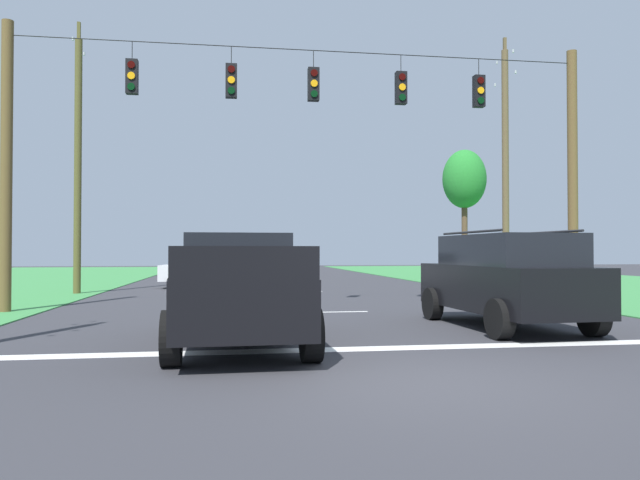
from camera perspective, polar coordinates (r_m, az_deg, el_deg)
ground_plane at (r=7.79m, az=9.98°, el=-13.15°), size 120.00×120.00×0.00m
stop_bar_stripe at (r=10.18m, az=5.38°, el=-10.27°), size 13.96×0.45×0.01m
lane_dash_0 at (r=16.02m, az=0.17°, el=-6.90°), size 2.50×0.15×0.01m
lane_dash_1 at (r=23.92m, az=-2.74°, el=-4.97°), size 2.50×0.15×0.01m
lane_dash_2 at (r=29.55m, az=-3.86°, el=-4.22°), size 2.50×0.15×0.01m
lane_dash_3 at (r=39.61m, az=-5.05°, el=-3.42°), size 2.50×0.15×0.01m
lane_dash_4 at (r=44.55m, az=-5.44°, el=-3.16°), size 2.50×0.15×0.01m
overhead_signal_span at (r=17.27m, az=-0.89°, el=8.37°), size 16.59×0.31×7.80m
pickup_truck at (r=10.63m, az=-7.81°, el=-4.65°), size 2.37×5.44×1.95m
suv_black at (r=13.37m, az=17.26°, el=-3.47°), size 2.39×4.88×2.05m
distant_car_crossing_white at (r=26.93m, az=-10.40°, el=-2.84°), size 4.44×2.31×1.52m
distant_car_oncoming at (r=29.49m, az=15.87°, el=-2.66°), size 2.32×4.44×1.52m
utility_pole_mid_right at (r=25.91m, az=17.30°, el=7.09°), size 0.27×1.94×10.46m
utility_pole_near_left at (r=24.69m, az=-22.13°, el=6.99°), size 0.27×1.77×10.40m
tree_roadside_right at (r=35.12m, az=13.63°, el=5.55°), size 2.46×2.46×7.42m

